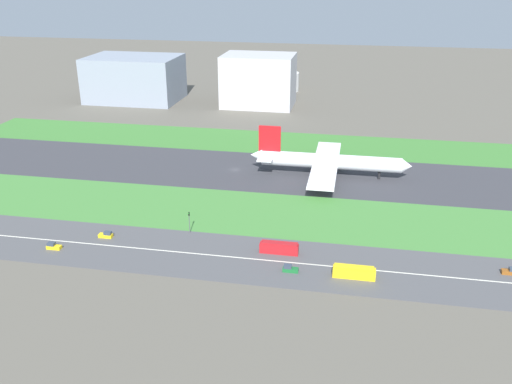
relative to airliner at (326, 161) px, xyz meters
name	(u,v)px	position (x,y,z in m)	size (l,w,h in m)	color
ground_plane	(235,170)	(-38.03, 0.00, -6.23)	(800.00, 800.00, 0.00)	#5B564C
runway	(235,170)	(-38.03, 0.00, -6.18)	(280.00, 46.00, 0.10)	#38383D
grass_median_north	(253,141)	(-38.03, 41.00, -6.18)	(280.00, 36.00, 0.10)	#3D7A33
grass_median_south	(209,209)	(-38.03, -41.00, -6.18)	(280.00, 36.00, 0.10)	#427F38
highway	(182,252)	(-38.03, -73.00, -6.18)	(280.00, 28.00, 0.10)	#4C4C4F
highway_centerline	(182,252)	(-38.03, -73.00, -6.13)	(266.00, 0.50, 0.01)	silver
airliner	(326,161)	(0.00, 0.00, 0.00)	(65.00, 56.00, 19.70)	white
bus_0	(279,248)	(-9.22, -68.00, -4.41)	(11.60, 2.50, 3.50)	#B2191E
car_0	(511,271)	(55.98, -68.00, -5.31)	(4.40, 1.80, 2.00)	brown
bus_1	(354,272)	(13.06, -78.00, -4.41)	(11.60, 2.50, 3.50)	yellow
car_4	(53,246)	(-76.91, -78.00, -5.31)	(4.40, 1.80, 2.00)	yellow
car_1	(290,269)	(-4.69, -78.00, -5.31)	(4.40, 1.80, 2.00)	#19662D
car_5	(106,235)	(-64.39, -68.00, -5.31)	(4.40, 1.80, 2.00)	yellow
traffic_light	(189,221)	(-39.39, -60.01, -1.94)	(0.36, 0.50, 7.20)	#4C4C51
terminal_building	(135,78)	(-128.03, 114.00, 7.40)	(55.73, 39.08, 27.26)	gray
hangar_building	(259,80)	(-48.80, 114.00, 9.04)	(42.33, 30.74, 30.54)	#B2B2B7
fuel_tank_west	(282,82)	(-41.09, 159.00, -0.13)	(23.19, 23.19, 12.21)	silver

